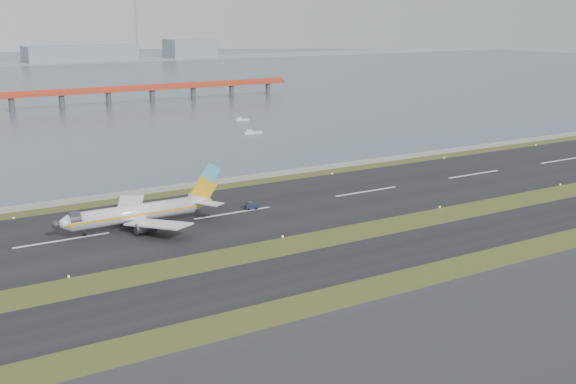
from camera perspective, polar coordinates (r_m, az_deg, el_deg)
name	(u,v)px	position (r m, az deg, el deg)	size (l,w,h in m)	color
ground	(302,247)	(146.31, 1.13, -4.36)	(1000.00, 1000.00, 0.00)	#354318
apron_strip	(518,351)	(107.96, 17.73, -11.86)	(1000.00, 50.00, 0.10)	#2A2A2C
taxiway_strip	(337,264)	(136.96, 3.90, -5.66)	(1000.00, 18.00, 0.10)	black
runway_strip	(233,213)	(171.07, -4.40, -1.68)	(1000.00, 45.00, 0.10)	black
seawall	(181,187)	(197.21, -8.48, 0.43)	(1000.00, 2.50, 1.00)	#979792
red_pier	(61,94)	(380.52, -17.48, 7.40)	(260.00, 5.00, 10.20)	#C43F21
airliner	(140,212)	(161.73, -11.60, -1.59)	(38.52, 32.89, 12.80)	white
pushback_tug	(251,206)	(173.98, -2.94, -1.10)	(3.19, 2.20, 1.88)	#142138
workboat_near	(252,132)	(286.24, -2.84, 4.74)	(7.51, 3.97, 1.74)	silver
workboat_far	(241,120)	(321.79, -3.74, 5.72)	(6.50, 2.06, 1.58)	silver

